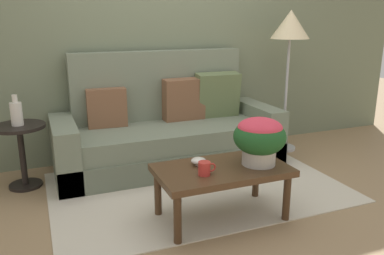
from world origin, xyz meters
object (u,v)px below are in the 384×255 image
(couch, at_px, (169,132))
(floor_lamp, at_px, (290,32))
(coffee_mug, at_px, (205,168))
(side_table, at_px, (21,144))
(snack_bowl, at_px, (198,161))
(potted_plant, at_px, (260,137))
(coffee_table, at_px, (222,174))
(table_vase, at_px, (16,113))

(couch, relative_size, floor_lamp, 1.44)
(couch, height_order, coffee_mug, couch)
(side_table, height_order, snack_bowl, side_table)
(floor_lamp, relative_size, potted_plant, 3.99)
(side_table, bearing_deg, coffee_table, -40.63)
(couch, bearing_deg, potted_plant, -78.02)
(coffee_table, bearing_deg, potted_plant, -8.68)
(coffee_table, xyz_separation_m, table_vase, (-1.40, 1.19, 0.33))
(potted_plant, xyz_separation_m, coffee_mug, (-0.46, -0.04, -0.17))
(table_vase, bearing_deg, coffee_mug, -46.24)
(floor_lamp, relative_size, table_vase, 5.82)
(snack_bowl, bearing_deg, potted_plant, -18.89)
(coffee_table, height_order, table_vase, table_vase)
(floor_lamp, distance_m, potted_plant, 1.83)
(coffee_table, bearing_deg, side_table, 139.37)
(snack_bowl, bearing_deg, floor_lamp, 35.88)
(side_table, height_order, floor_lamp, floor_lamp)
(potted_plant, height_order, coffee_mug, potted_plant)
(side_table, bearing_deg, coffee_mug, -46.58)
(couch, relative_size, table_vase, 8.38)
(floor_lamp, bearing_deg, side_table, -179.44)
(side_table, xyz_separation_m, coffee_mug, (1.21, -1.28, 0.06))
(coffee_table, relative_size, floor_lamp, 0.63)
(couch, height_order, coffee_table, couch)
(side_table, xyz_separation_m, snack_bowl, (1.25, -1.09, 0.05))
(coffee_table, height_order, side_table, side_table)
(potted_plant, bearing_deg, snack_bowl, 161.11)
(floor_lamp, bearing_deg, snack_bowl, -144.12)
(side_table, bearing_deg, couch, 2.62)
(coffee_table, xyz_separation_m, potted_plant, (0.28, -0.04, 0.27))
(side_table, distance_m, snack_bowl, 1.66)
(coffee_table, relative_size, coffee_mug, 7.41)
(potted_plant, distance_m, snack_bowl, 0.49)
(side_table, height_order, coffee_mug, side_table)
(potted_plant, height_order, table_vase, table_vase)
(coffee_table, bearing_deg, couch, 89.61)
(couch, xyz_separation_m, coffee_mug, (-0.19, -1.35, 0.12))
(coffee_table, relative_size, side_table, 1.70)
(coffee_table, height_order, floor_lamp, floor_lamp)
(snack_bowl, height_order, table_vase, table_vase)
(coffee_table, bearing_deg, coffee_mug, -153.75)
(couch, height_order, floor_lamp, floor_lamp)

